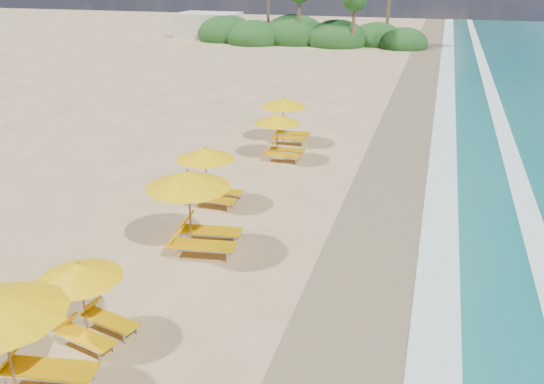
# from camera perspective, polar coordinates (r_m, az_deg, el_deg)

# --- Properties ---
(ground) EXTENTS (160.00, 160.00, 0.00)m
(ground) POSITION_cam_1_polar(r_m,az_deg,el_deg) (19.31, -0.00, -3.30)
(ground) COLOR tan
(ground) RESTS_ON ground
(wet_sand) EXTENTS (4.00, 160.00, 0.01)m
(wet_sand) POSITION_cam_1_polar(r_m,az_deg,el_deg) (18.69, 11.89, -4.70)
(wet_sand) COLOR olive
(wet_sand) RESTS_ON ground
(surf_foam) EXTENTS (4.00, 160.00, 0.01)m
(surf_foam) POSITION_cam_1_polar(r_m,az_deg,el_deg) (18.74, 20.15, -5.51)
(surf_foam) COLOR white
(surf_foam) RESTS_ON ground
(station_0) EXTENTS (3.11, 2.96, 2.62)m
(station_0) POSITION_cam_1_polar(r_m,az_deg,el_deg) (12.41, -24.41, -13.50)
(station_0) COLOR olive
(station_0) RESTS_ON ground
(station_1) EXTENTS (2.46, 2.37, 2.01)m
(station_1) POSITION_cam_1_polar(r_m,az_deg,el_deg) (13.96, -18.09, -10.00)
(station_1) COLOR olive
(station_1) RESTS_ON ground
(station_2) EXTENTS (3.11, 2.95, 2.64)m
(station_2) POSITION_cam_1_polar(r_m,az_deg,el_deg) (17.24, -7.65, -1.34)
(station_2) COLOR olive
(station_2) RESTS_ON ground
(station_3) EXTENTS (2.36, 2.18, 2.18)m
(station_3) POSITION_cam_1_polar(r_m,az_deg,el_deg) (20.71, -6.23, 2.04)
(station_3) COLOR olive
(station_3) RESTS_ON ground
(station_4) EXTENTS (2.29, 2.12, 2.12)m
(station_4) POSITION_cam_1_polar(r_m,az_deg,el_deg) (25.43, 0.86, 5.90)
(station_4) COLOR olive
(station_4) RESTS_ON ground
(station_5) EXTENTS (2.47, 2.29, 2.27)m
(station_5) POSITION_cam_1_polar(r_m,az_deg,el_deg) (27.96, 1.50, 7.57)
(station_5) COLOR olive
(station_5) RESTS_ON ground
(treeline) EXTENTS (25.80, 8.80, 9.74)m
(treeline) POSITION_cam_1_polar(r_m,az_deg,el_deg) (64.41, 3.08, 15.58)
(treeline) COLOR #163D14
(treeline) RESTS_ON ground
(beach_building) EXTENTS (7.00, 5.00, 2.80)m
(beach_building) POSITION_cam_1_polar(r_m,az_deg,el_deg) (70.45, -6.40, 16.37)
(beach_building) COLOR beige
(beach_building) RESTS_ON ground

